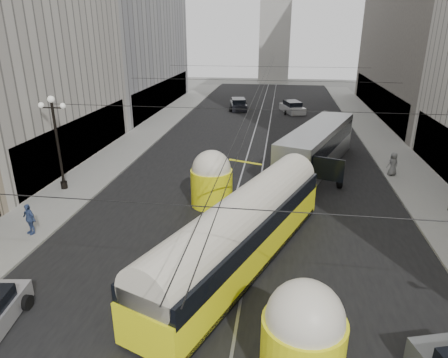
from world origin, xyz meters
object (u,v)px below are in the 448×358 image
(city_bus, at_px, (317,145))
(pedestrian_sidewalk_right, at_px, (393,164))
(pedestrian_crossing_a, at_px, (141,322))
(pedestrian_sidewalk_left, at_px, (29,219))
(streetcar, at_px, (242,230))

(city_bus, relative_size, pedestrian_sidewalk_right, 7.66)
(pedestrian_sidewalk_right, bearing_deg, pedestrian_crossing_a, 32.88)
(pedestrian_crossing_a, bearing_deg, pedestrian_sidewalk_left, 83.95)
(streetcar, xyz_separation_m, pedestrian_crossing_a, (-2.98, -5.68, -0.88))
(city_bus, xyz_separation_m, pedestrian_sidewalk_right, (5.52, -1.60, -0.78))
(pedestrian_sidewalk_right, bearing_deg, city_bus, -38.97)
(city_bus, height_order, pedestrian_sidewalk_left, city_bus)
(pedestrian_sidewalk_left, bearing_deg, pedestrian_crossing_a, -13.68)
(pedestrian_sidewalk_right, distance_m, pedestrian_sidewalk_left, 24.81)
(pedestrian_crossing_a, bearing_deg, pedestrian_sidewalk_right, -2.27)
(streetcar, distance_m, city_bus, 15.60)
(pedestrian_sidewalk_left, bearing_deg, pedestrian_sidewalk_right, 54.19)
(city_bus, xyz_separation_m, pedestrian_sidewalk_left, (-16.03, -13.91, -0.80))
(streetcar, height_order, pedestrian_sidewalk_left, streetcar)
(city_bus, bearing_deg, pedestrian_sidewalk_left, -139.04)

